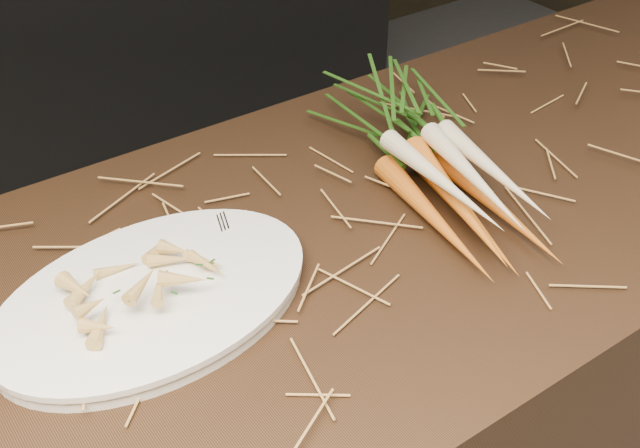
{
  "coord_description": "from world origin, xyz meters",
  "views": [
    {
      "loc": [
        -0.74,
        -0.38,
        1.54
      ],
      "look_at": [
        -0.28,
        0.26,
        0.96
      ],
      "focal_mm": 45.0,
      "sensor_mm": 36.0,
      "label": 1
    }
  ],
  "objects": [
    {
      "name": "roasted_veg_heap",
      "position": [
        -0.49,
        0.31,
        0.94
      ],
      "size": [
        0.2,
        0.16,
        0.04
      ],
      "primitive_type": null,
      "rotation": [
        0.0,
        0.0,
        0.09
      ],
      "color": "#A47A34",
      "rests_on": "serving_platter"
    },
    {
      "name": "root_veg_bunch",
      "position": [
        -0.03,
        0.37,
        0.95
      ],
      "size": [
        0.27,
        0.53,
        0.1
      ],
      "rotation": [
        0.0,
        0.0,
        -0.27
      ],
      "color": "#CE6917",
      "rests_on": "main_counter"
    },
    {
      "name": "serving_platter",
      "position": [
        -0.49,
        0.31,
        0.91
      ],
      "size": [
        0.42,
        0.3,
        0.02
      ],
      "primitive_type": null,
      "rotation": [
        0.0,
        0.0,
        0.09
      ],
      "color": "white",
      "rests_on": "main_counter"
    },
    {
      "name": "back_counter",
      "position": [
        0.3,
        2.18,
        0.42
      ],
      "size": [
        1.82,
        0.62,
        0.84
      ],
      "color": "black",
      "rests_on": "ground"
    },
    {
      "name": "straw_bedding",
      "position": [
        0.0,
        0.3,
        0.91
      ],
      "size": [
        1.4,
        0.6,
        0.02
      ],
      "primitive_type": null,
      "color": "olive",
      "rests_on": "main_counter"
    },
    {
      "name": "main_counter",
      "position": [
        0.0,
        0.3,
        0.45
      ],
      "size": [
        2.4,
        0.7,
        0.9
      ],
      "primitive_type": "cube",
      "color": "black",
      "rests_on": "ground"
    },
    {
      "name": "serving_fork",
      "position": [
        -0.35,
        0.3,
        0.92
      ],
      "size": [
        0.06,
        0.14,
        0.0
      ],
      "primitive_type": "cube",
      "rotation": [
        0.0,
        0.0,
        -0.34
      ],
      "color": "silver",
      "rests_on": "serving_platter"
    }
  ]
}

